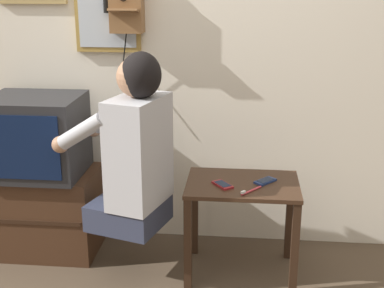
{
  "coord_description": "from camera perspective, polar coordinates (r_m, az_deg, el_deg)",
  "views": [
    {
      "loc": [
        0.5,
        -1.91,
        1.6
      ],
      "look_at": [
        0.24,
        0.7,
        0.76
      ],
      "focal_mm": 50.0,
      "sensor_mm": 36.0,
      "label": 1
    }
  ],
  "objects": [
    {
      "name": "wall_back",
      "position": [
        3.14,
        -3.51,
        11.82
      ],
      "size": [
        6.8,
        0.05,
        2.55
      ],
      "color": "silver",
      "rests_on": "ground_plane"
    },
    {
      "name": "tv_stand",
      "position": [
        3.32,
        -15.18,
        -6.92
      ],
      "size": [
        0.6,
        0.41,
        0.5
      ],
      "color": "#422819",
      "rests_on": "ground_plane"
    },
    {
      "name": "wall_phone_antique",
      "position": [
        3.08,
        -7.05,
        14.95
      ],
      "size": [
        0.22,
        0.18,
        0.76
      ],
      "color": "brown"
    },
    {
      "name": "person",
      "position": [
        2.75,
        -6.2,
        -0.47
      ],
      "size": [
        0.6,
        0.51,
        0.93
      ],
      "rotation": [
        0.0,
        0.0,
        1.27
      ],
      "color": "#2D3347",
      "rests_on": "ground_plane"
    },
    {
      "name": "cell_phone_spare",
      "position": [
        2.88,
        7.82,
        -3.93
      ],
      "size": [
        0.13,
        0.13,
        0.01
      ],
      "rotation": [
        0.0,
        0.0,
        -0.73
      ],
      "color": "navy",
      "rests_on": "side_table"
    },
    {
      "name": "television",
      "position": [
        3.14,
        -16.3,
        0.84
      ],
      "size": [
        0.52,
        0.44,
        0.45
      ],
      "color": "#232326",
      "rests_on": "tv_stand"
    },
    {
      "name": "toothbrush",
      "position": [
        2.74,
        6.18,
        -5.0
      ],
      "size": [
        0.11,
        0.13,
        0.02
      ],
      "rotation": [
        0.0,
        0.0,
        2.45
      ],
      "color": "#D83F4C",
      "rests_on": "side_table"
    },
    {
      "name": "cell_phone_held",
      "position": [
        2.81,
        3.28,
        -4.35
      ],
      "size": [
        0.12,
        0.14,
        0.01
      ],
      "rotation": [
        0.0,
        0.0,
        0.64
      ],
      "color": "maroon",
      "rests_on": "side_table"
    },
    {
      "name": "wall_mirror",
      "position": [
        3.15,
        -9.08,
        14.82
      ],
      "size": [
        0.37,
        0.03,
        0.57
      ],
      "color": "olive"
    },
    {
      "name": "side_table",
      "position": [
        2.91,
        5.37,
        -6.14
      ],
      "size": [
        0.6,
        0.43,
        0.53
      ],
      "color": "#382316",
      "rests_on": "ground_plane"
    }
  ]
}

